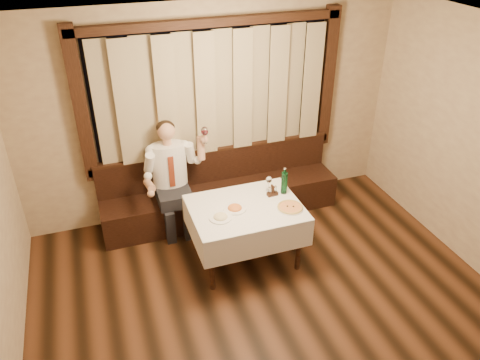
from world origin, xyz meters
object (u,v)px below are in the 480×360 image
object	(u,v)px
banquette	(220,194)
pasta_cream	(220,215)
green_bottle	(284,182)
pizza	(290,207)
seated_man	(171,171)
cruet_caddy	(272,192)
pasta_red	(235,207)
dining_table	(246,214)

from	to	relation	value
banquette	pasta_cream	xyz separation A→B (m)	(-0.34, -1.14, 0.48)
green_bottle	banquette	bearing A→B (deg)	120.83
pizza	pasta_cream	size ratio (longest dim) A/B	1.19
green_bottle	seated_man	xyz separation A→B (m)	(-1.19, 0.80, -0.05)
cruet_caddy	green_bottle	bearing A→B (deg)	-2.47
seated_man	banquette	bearing A→B (deg)	7.84
pizza	pasta_red	xyz separation A→B (m)	(-0.60, 0.19, 0.02)
pizza	green_bottle	distance (m)	0.36
dining_table	pasta_red	size ratio (longest dim) A/B	4.84
dining_table	pasta_red	xyz separation A→B (m)	(-0.13, -0.01, 0.14)
banquette	seated_man	world-z (taller)	seated_man
banquette	pizza	size ratio (longest dim) A/B	10.44
banquette	seated_man	distance (m)	0.86
pizza	cruet_caddy	distance (m)	0.33
cruet_caddy	seated_man	size ratio (longest dim) A/B	0.09
dining_table	pizza	size ratio (longest dim) A/B	4.14
cruet_caddy	pasta_cream	bearing A→B (deg)	-166.01
banquette	pasta_red	xyz separation A→B (m)	(-0.13, -1.03, 0.48)
pasta_red	cruet_caddy	distance (m)	0.53
cruet_caddy	seated_man	xyz separation A→B (m)	(-1.04, 0.80, 0.05)
dining_table	green_bottle	world-z (taller)	green_bottle
dining_table	green_bottle	xyz separation A→B (m)	(0.53, 0.14, 0.25)
banquette	pasta_cream	bearing A→B (deg)	-106.39
banquette	green_bottle	xyz separation A→B (m)	(0.53, -0.89, 0.59)
green_bottle	cruet_caddy	xyz separation A→B (m)	(-0.15, -0.01, -0.10)
banquette	cruet_caddy	bearing A→B (deg)	-66.93
pizza	pasta_red	bearing A→B (deg)	162.83
dining_table	cruet_caddy	size ratio (longest dim) A/B	9.31
pasta_cream	green_bottle	xyz separation A→B (m)	(0.87, 0.26, 0.11)
pasta_red	pasta_cream	bearing A→B (deg)	-150.54
banquette	seated_man	size ratio (longest dim) A/B	2.16
green_bottle	dining_table	bearing A→B (deg)	-165.68
pasta_cream	pasta_red	bearing A→B (deg)	29.46
seated_man	green_bottle	bearing A→B (deg)	-33.81
dining_table	seated_man	bearing A→B (deg)	125.30
banquette	pasta_red	world-z (taller)	banquette
cruet_caddy	seated_man	distance (m)	1.32
pizza	banquette	bearing A→B (deg)	111.06
dining_table	green_bottle	distance (m)	0.60
dining_table	pizza	world-z (taller)	pizza
banquette	green_bottle	size ratio (longest dim) A/B	9.48
pasta_red	green_bottle	xyz separation A→B (m)	(0.66, 0.14, 0.11)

